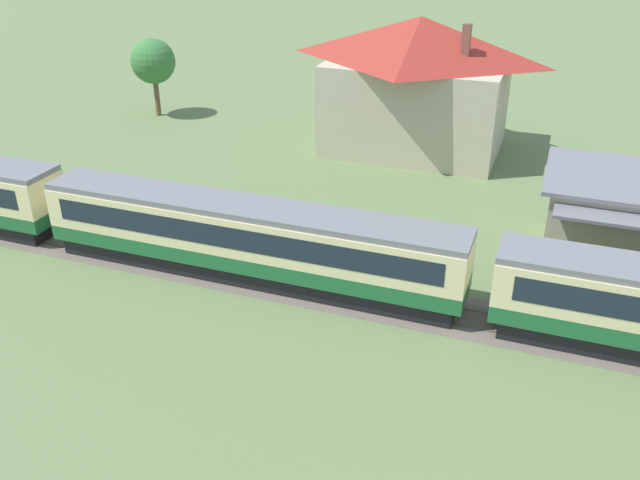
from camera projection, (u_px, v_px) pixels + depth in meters
The scene contains 4 objects.
passenger_train at pixel (253, 238), 33.32m from camera, with size 113.41×2.86×4.01m.
railway_track at pixel (307, 287), 33.47m from camera, with size 168.98×3.60×0.04m.
station_house_red_roof at pixel (417, 83), 49.30m from camera, with size 13.48×9.96×9.66m.
yard_tree_0 at pixel (153, 62), 56.93m from camera, with size 3.73×3.73×6.53m.
Camera 1 is at (-9.55, -27.15, 17.46)m, focal length 38.00 mm.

